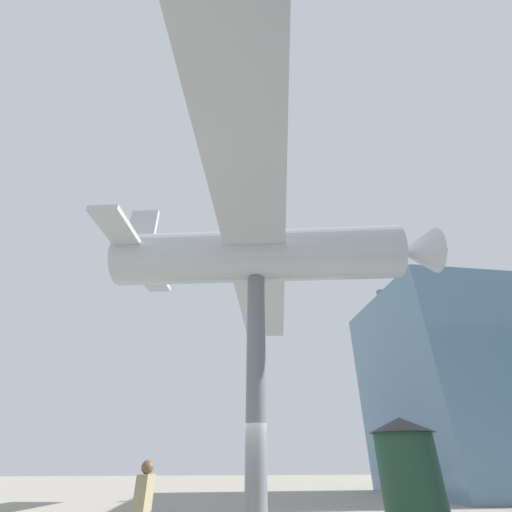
% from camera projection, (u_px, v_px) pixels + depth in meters
% --- Properties ---
extents(glass_pavilion_left, '(9.37, 14.32, 11.56)m').
position_uv_depth(glass_pavilion_left, '(500.00, 386.00, 20.94)').
color(glass_pavilion_left, '#60849E').
rests_on(glass_pavilion_left, ground_plane).
extents(support_pylon_central, '(0.61, 0.61, 7.19)m').
position_uv_depth(support_pylon_central, '(256.00, 384.00, 10.46)').
color(support_pylon_central, slate).
rests_on(support_pylon_central, ground_plane).
extents(suspended_airplane, '(18.71, 12.42, 3.30)m').
position_uv_depth(suspended_airplane, '(264.00, 255.00, 12.80)').
color(suspended_airplane, '#B2B7BC').
rests_on(suspended_airplane, support_pylon_central).
extents(visitor_person, '(0.44, 0.31, 1.59)m').
position_uv_depth(visitor_person, '(143.00, 503.00, 6.33)').
color(visitor_person, '#232328').
rests_on(visitor_person, ground_plane).
extents(info_kiosk, '(0.97, 0.97, 2.15)m').
position_uv_depth(info_kiosk, '(415.00, 501.00, 4.72)').
color(info_kiosk, '#234733').
rests_on(info_kiosk, ground_plane).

